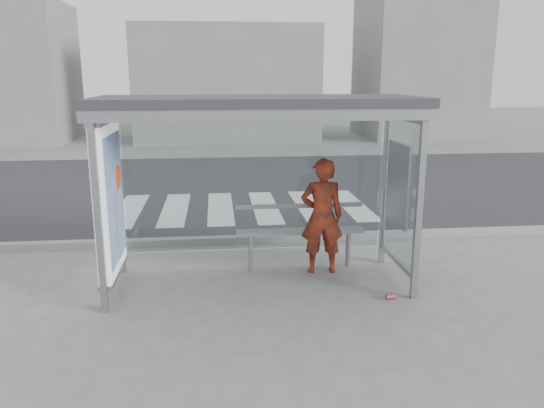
{
  "coord_description": "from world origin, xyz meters",
  "views": [
    {
      "loc": [
        -0.57,
        -7.03,
        2.89
      ],
      "look_at": [
        0.2,
        0.2,
        1.12
      ],
      "focal_mm": 35.0,
      "sensor_mm": 36.0,
      "label": 1
    }
  ],
  "objects_px": {
    "person": "(322,216)",
    "bench": "(300,231)",
    "bus_shelter": "(231,145)",
    "soda_can": "(391,297)"
  },
  "relations": [
    {
      "from": "bus_shelter",
      "to": "bench",
      "type": "bearing_deg",
      "value": 26.6
    },
    {
      "from": "person",
      "to": "bench",
      "type": "height_order",
      "value": "person"
    },
    {
      "from": "bus_shelter",
      "to": "bench",
      "type": "height_order",
      "value": "bus_shelter"
    },
    {
      "from": "bus_shelter",
      "to": "soda_can",
      "type": "distance_m",
      "value": 2.94
    },
    {
      "from": "bench",
      "to": "soda_can",
      "type": "relative_size",
      "value": 14.89
    },
    {
      "from": "bench",
      "to": "bus_shelter",
      "type": "bearing_deg",
      "value": -153.4
    },
    {
      "from": "person",
      "to": "bench",
      "type": "distance_m",
      "value": 0.44
    },
    {
      "from": "person",
      "to": "bench",
      "type": "bearing_deg",
      "value": -28.62
    },
    {
      "from": "bench",
      "to": "soda_can",
      "type": "height_order",
      "value": "bench"
    },
    {
      "from": "person",
      "to": "bench",
      "type": "relative_size",
      "value": 0.9
    }
  ]
}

